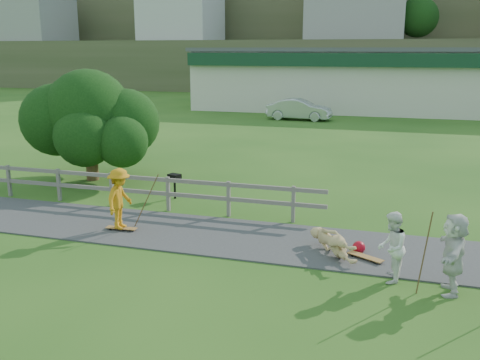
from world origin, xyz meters
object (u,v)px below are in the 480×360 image
at_px(skater_fallen, 333,243).
at_px(spectator_a, 392,247).
at_px(spectator_d, 453,254).
at_px(tree, 90,136).
at_px(skater_rider, 120,202).
at_px(car_silver, 299,109).
at_px(bbq, 175,186).

relative_size(skater_fallen, spectator_a, 1.15).
height_order(spectator_d, tree, tree).
relative_size(skater_rider, car_silver, 0.37).
relative_size(car_silver, bbq, 5.34).
distance_m(spectator_d, car_silver, 28.20).
bearing_deg(car_silver, spectator_a, -162.67).
xyz_separation_m(skater_rider, spectator_a, (7.31, -1.25, -0.06)).
height_order(spectator_a, car_silver, spectator_a).
bearing_deg(skater_fallen, spectator_a, -75.98).
xyz_separation_m(spectator_a, tree, (-11.40, 6.37, 0.95)).
height_order(skater_fallen, spectator_d, spectator_d).
xyz_separation_m(spectator_a, spectator_d, (1.23, -0.23, 0.08)).
bearing_deg(spectator_a, spectator_d, 84.07).
distance_m(spectator_a, spectator_d, 1.26).
relative_size(spectator_a, tree, 0.30).
relative_size(skater_fallen, spectator_d, 1.05).
bearing_deg(bbq, car_silver, 105.91).
bearing_deg(tree, bbq, -20.43).
bearing_deg(skater_rider, bbq, -1.77).
height_order(tree, bbq, tree).
relative_size(car_silver, tree, 0.87).
bearing_deg(bbq, skater_rider, -74.95).
xyz_separation_m(skater_rider, tree, (-4.09, 5.12, 0.89)).
height_order(skater_rider, bbq, skater_rider).
distance_m(skater_rider, tree, 6.61).
bearing_deg(bbq, spectator_d, -14.47).
height_order(skater_rider, car_silver, skater_rider).
relative_size(skater_rider, tree, 0.32).
bearing_deg(spectator_a, skater_fallen, -125.06).
distance_m(skater_rider, spectator_a, 7.42).
bearing_deg(car_silver, skater_rider, -178.04).
bearing_deg(spectator_a, bbq, -119.22).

